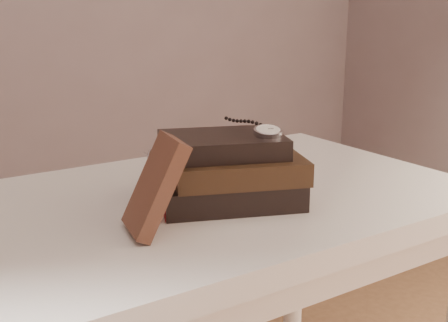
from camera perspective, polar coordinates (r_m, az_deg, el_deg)
table at (r=1.06m, az=-2.73°, el=-8.19°), size 1.00×0.60×0.75m
book_stack at (r=0.98m, az=0.57°, el=-1.05°), size 0.28×0.24×0.12m
journal at (r=0.85m, az=-6.80°, el=-2.44°), size 0.10×0.11×0.15m
pocket_watch at (r=0.97m, az=4.12°, el=3.04°), size 0.06×0.15×0.02m
eyeglasses at (r=1.04m, az=-4.93°, el=0.51°), size 0.13×0.14×0.05m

